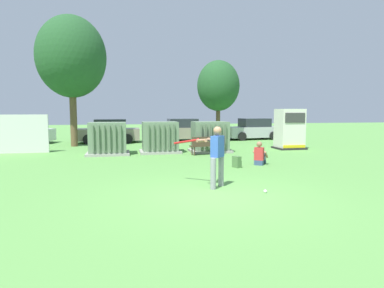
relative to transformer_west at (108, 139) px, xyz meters
The scene contains 16 objects.
ground_plane 9.50m from the transformer_west, 71.16° to the right, with size 96.00×96.00×0.00m, color #5B9947.
transformer_west is the anchor object (origin of this frame).
transformer_mid_west 2.65m from the transformer_west, ahead, with size 2.10×1.70×1.62m.
transformer_mid_east 5.28m from the transformer_west, ahead, with size 2.10×1.70×1.62m.
generator_enclosure 10.17m from the transformer_west, ahead, with size 1.60×1.40×2.30m.
park_bench 5.01m from the transformer_west, 11.95° to the right, with size 1.84×0.79×0.92m.
batter 8.69m from the transformer_west, 67.28° to the right, with size 1.34×1.29×1.74m.
sports_ball 10.00m from the transformer_west, 63.31° to the right, with size 0.09×0.09×0.09m, color white.
seated_spectator 7.67m from the transformer_west, 35.96° to the right, with size 0.70×0.77×0.96m.
backpack 7.11m from the transformer_west, 44.33° to the right, with size 0.35×0.37×0.44m.
tree_left 6.82m from the transformer_west, 116.69° to the left, with size 4.14×4.14×7.91m.
tree_center_left 10.15m from the transformer_west, 39.26° to the left, with size 3.03×3.03×5.79m.
parked_car_leftmost 9.38m from the transformer_west, 130.37° to the left, with size 4.41×2.38×1.62m.
parked_car_left_of_center 6.55m from the transformer_west, 92.06° to the left, with size 4.20×1.93×1.62m.
parked_car_right_of_center 8.75m from the transformer_west, 55.65° to the left, with size 4.26×2.03×1.62m.
parked_car_rightmost 12.72m from the transformer_west, 33.85° to the left, with size 4.35×2.23×1.62m.
Camera 1 is at (-2.20, -7.99, 2.16)m, focal length 30.88 mm.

